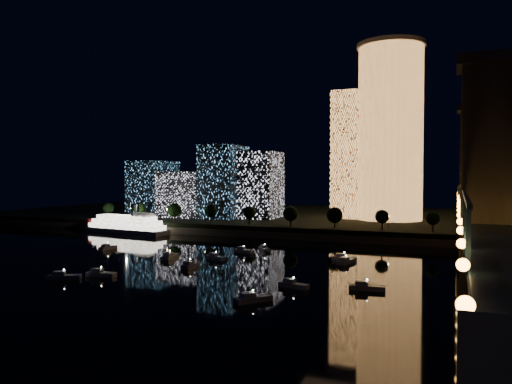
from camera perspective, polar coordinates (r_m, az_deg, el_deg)
ground at (r=139.71m, az=-3.45°, el=-9.55°), size 520.00×520.00×0.00m
far_bank at (r=290.72m, az=10.26°, el=-3.06°), size 420.00×160.00×5.00m
seawall at (r=215.46m, az=6.01°, el=-5.07°), size 420.00×6.00×3.00m
tower_cylindrical at (r=263.25m, az=15.10°, el=6.64°), size 34.00×34.00×88.87m
tower_rectangular at (r=270.97m, az=11.13°, el=4.17°), size 20.99×20.99×66.78m
midrise_blocks at (r=273.84m, az=-5.43°, el=0.64°), size 87.26×32.65×38.42m
truss_bridge at (r=127.95m, az=24.70°, el=-3.44°), size 13.00×266.00×50.00m
riverboat at (r=247.96m, az=-14.95°, el=-3.67°), size 49.27×16.32×14.58m
motorboats at (r=151.40m, az=-3.62°, el=-8.33°), size 106.92×76.73×2.78m
esplanade_trees at (r=230.96m, az=-1.25°, el=-2.34°), size 165.74×6.96×8.98m
street_lamps at (r=237.32m, az=-1.10°, el=-2.58°), size 132.70×0.70×5.65m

